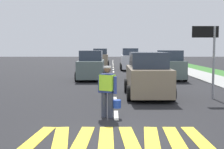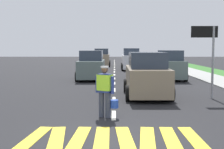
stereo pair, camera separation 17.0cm
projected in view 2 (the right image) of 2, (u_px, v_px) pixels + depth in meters
The scene contains 10 objects.
ground_plane at pixel (114, 72), 28.15m from camera, with size 96.00×96.00×0.00m, color black.
crosswalk_stripes at pixel (113, 137), 7.48m from camera, with size 4.46×1.93×0.01m.
lane_center_line at pixel (114, 69), 32.33m from camera, with size 0.14×46.40×0.01m.
road_worker at pixel (105, 89), 9.57m from camera, with size 0.74×0.46×1.67m.
lane_direction_sign at pixel (208, 44), 12.94m from camera, with size 1.16×0.11×3.20m.
car_oncoming_lead at pixel (92, 66), 21.05m from camera, with size 2.00×3.97×2.07m.
car_outgoing_far at pixel (131, 60), 30.17m from camera, with size 1.96×3.96×2.21m.
car_oncoming_third at pixel (102, 58), 36.39m from camera, with size 2.09×4.21×2.17m.
car_parked_far at pixel (170, 66), 21.07m from camera, with size 1.91×3.91×2.08m.
car_outgoing_ahead at pixel (147, 76), 13.72m from camera, with size 2.04×4.12×2.05m.
Camera 2 is at (0.03, -7.06, 2.25)m, focal length 47.61 mm.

